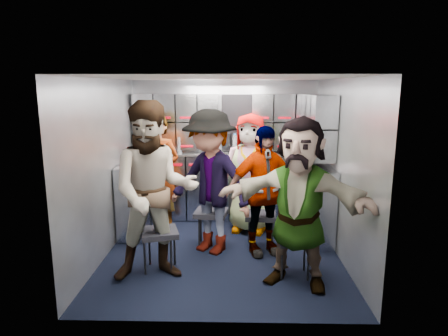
{
  "coord_description": "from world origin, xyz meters",
  "views": [
    {
      "loc": [
        0.13,
        -4.62,
        2.01
      ],
      "look_at": [
        0.01,
        0.35,
        0.99
      ],
      "focal_mm": 32.0,
      "sensor_mm": 36.0,
      "label": 1
    }
  ],
  "objects_px": {
    "jump_seat_near_left": "(159,235)",
    "jump_seat_near_right": "(294,241)",
    "jump_seat_mid_left": "(211,215)",
    "attendant_arc_d": "(262,191)",
    "attendant_arc_e": "(299,203)",
    "attendant_arc_a": "(155,192)",
    "jump_seat_center": "(249,200)",
    "attendant_arc_c": "(250,173)",
    "attendant_standing": "(159,174)",
    "jump_seat_mid_right": "(261,217)",
    "attendant_arc_b": "(210,182)"
  },
  "relations": [
    {
      "from": "jump_seat_near_right",
      "to": "attendant_arc_b",
      "type": "bearing_deg",
      "value": 145.81
    },
    {
      "from": "attendant_arc_c",
      "to": "attendant_arc_a",
      "type": "bearing_deg",
      "value": -110.5
    },
    {
      "from": "attendant_arc_c",
      "to": "attendant_arc_e",
      "type": "xyz_separation_m",
      "value": [
        0.42,
        -1.55,
        0.04
      ]
    },
    {
      "from": "attendant_arc_d",
      "to": "jump_seat_near_left",
      "type": "bearing_deg",
      "value": -177.27
    },
    {
      "from": "attendant_arc_a",
      "to": "attendant_arc_d",
      "type": "height_order",
      "value": "attendant_arc_a"
    },
    {
      "from": "jump_seat_near_right",
      "to": "attendant_arc_e",
      "type": "bearing_deg",
      "value": -90.0
    },
    {
      "from": "attendant_arc_c",
      "to": "jump_seat_near_left",
      "type": "bearing_deg",
      "value": -114.17
    },
    {
      "from": "attendant_standing",
      "to": "attendant_arc_e",
      "type": "height_order",
      "value": "attendant_arc_e"
    },
    {
      "from": "jump_seat_near_left",
      "to": "attendant_arc_b",
      "type": "relative_size",
      "value": 0.27
    },
    {
      "from": "jump_seat_center",
      "to": "attendant_standing",
      "type": "distance_m",
      "value": 1.35
    },
    {
      "from": "jump_seat_center",
      "to": "attendant_arc_a",
      "type": "relative_size",
      "value": 0.26
    },
    {
      "from": "attendant_arc_a",
      "to": "attendant_arc_b",
      "type": "distance_m",
      "value": 0.89
    },
    {
      "from": "jump_seat_near_left",
      "to": "attendant_arc_c",
      "type": "distance_m",
      "value": 1.69
    },
    {
      "from": "jump_seat_center",
      "to": "jump_seat_near_right",
      "type": "relative_size",
      "value": 1.09
    },
    {
      "from": "jump_seat_near_left",
      "to": "attendant_arc_d",
      "type": "distance_m",
      "value": 1.31
    },
    {
      "from": "jump_seat_near_left",
      "to": "jump_seat_near_right",
      "type": "relative_size",
      "value": 1.07
    },
    {
      "from": "attendant_arc_d",
      "to": "attendant_arc_e",
      "type": "distance_m",
      "value": 0.84
    },
    {
      "from": "attendant_arc_e",
      "to": "jump_seat_near_right",
      "type": "bearing_deg",
      "value": 112.22
    },
    {
      "from": "jump_seat_near_left",
      "to": "attendant_arc_c",
      "type": "xyz_separation_m",
      "value": [
        1.04,
        1.27,
        0.42
      ]
    },
    {
      "from": "attendant_arc_c",
      "to": "attendant_arc_e",
      "type": "bearing_deg",
      "value": -59.63
    },
    {
      "from": "jump_seat_mid_left",
      "to": "jump_seat_center",
      "type": "relative_size",
      "value": 0.96
    },
    {
      "from": "attendant_arc_a",
      "to": "attendant_arc_d",
      "type": "relative_size",
      "value": 1.2
    },
    {
      "from": "jump_seat_mid_right",
      "to": "jump_seat_near_right",
      "type": "relative_size",
      "value": 1.0
    },
    {
      "from": "jump_seat_near_right",
      "to": "attendant_arc_e",
      "type": "relative_size",
      "value": 0.26
    },
    {
      "from": "jump_seat_mid_left",
      "to": "attendant_arc_c",
      "type": "xyz_separation_m",
      "value": [
        0.51,
        0.56,
        0.42
      ]
    },
    {
      "from": "attendant_arc_d",
      "to": "attendant_arc_c",
      "type": "bearing_deg",
      "value": 78.35
    },
    {
      "from": "jump_seat_near_left",
      "to": "jump_seat_mid_left",
      "type": "distance_m",
      "value": 0.88
    },
    {
      "from": "attendant_arc_a",
      "to": "attendant_arc_d",
      "type": "distance_m",
      "value": 1.35
    },
    {
      "from": "jump_seat_mid_left",
      "to": "attendant_arc_d",
      "type": "height_order",
      "value": "attendant_arc_d"
    },
    {
      "from": "jump_seat_near_right",
      "to": "attendant_arc_c",
      "type": "height_order",
      "value": "attendant_arc_c"
    },
    {
      "from": "jump_seat_near_left",
      "to": "jump_seat_mid_right",
      "type": "distance_m",
      "value": 1.34
    },
    {
      "from": "jump_seat_mid_right",
      "to": "attendant_standing",
      "type": "xyz_separation_m",
      "value": [
        -1.38,
        0.57,
        0.42
      ]
    },
    {
      "from": "jump_seat_near_right",
      "to": "attendant_arc_d",
      "type": "height_order",
      "value": "attendant_arc_d"
    },
    {
      "from": "jump_seat_near_right",
      "to": "attendant_arc_d",
      "type": "relative_size",
      "value": 0.28
    },
    {
      "from": "attendant_arc_b",
      "to": "attendant_arc_c",
      "type": "relative_size",
      "value": 1.06
    },
    {
      "from": "attendant_arc_a",
      "to": "jump_seat_near_right",
      "type": "bearing_deg",
      "value": -9.57
    },
    {
      "from": "attendant_standing",
      "to": "attendant_arc_c",
      "type": "relative_size",
      "value": 0.99
    },
    {
      "from": "attendant_arc_d",
      "to": "attendant_arc_a",
      "type": "bearing_deg",
      "value": -170.15
    },
    {
      "from": "jump_seat_center",
      "to": "attendant_arc_a",
      "type": "distance_m",
      "value": 2.01
    },
    {
      "from": "jump_seat_mid_left",
      "to": "attendant_standing",
      "type": "height_order",
      "value": "attendant_standing"
    },
    {
      "from": "jump_seat_mid_left",
      "to": "attendant_arc_a",
      "type": "height_order",
      "value": "attendant_arc_a"
    },
    {
      "from": "jump_seat_near_right",
      "to": "attendant_arc_e",
      "type": "height_order",
      "value": "attendant_arc_e"
    },
    {
      "from": "jump_seat_mid_right",
      "to": "attendant_arc_d",
      "type": "relative_size",
      "value": 0.28
    },
    {
      "from": "jump_seat_near_left",
      "to": "attendant_arc_b",
      "type": "height_order",
      "value": "attendant_arc_b"
    },
    {
      "from": "jump_seat_mid_left",
      "to": "jump_seat_mid_right",
      "type": "distance_m",
      "value": 0.63
    },
    {
      "from": "jump_seat_center",
      "to": "attendant_arc_b",
      "type": "relative_size",
      "value": 0.28
    },
    {
      "from": "attendant_arc_c",
      "to": "attendant_arc_d",
      "type": "bearing_deg",
      "value": -66.32
    },
    {
      "from": "attendant_standing",
      "to": "attendant_arc_e",
      "type": "xyz_separation_m",
      "value": [
        1.68,
        -1.53,
        0.05
      ]
    },
    {
      "from": "attendant_arc_a",
      "to": "attendant_arc_b",
      "type": "bearing_deg",
      "value": 40.68
    },
    {
      "from": "attendant_arc_c",
      "to": "attendant_arc_e",
      "type": "height_order",
      "value": "attendant_arc_e"
    }
  ]
}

